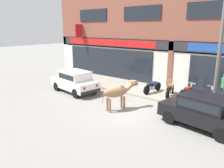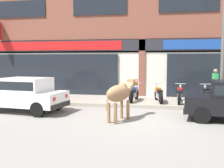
{
  "view_description": "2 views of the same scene",
  "coord_description": "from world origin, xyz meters",
  "px_view_note": "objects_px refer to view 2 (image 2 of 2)",
  "views": [
    {
      "loc": [
        6.33,
        -8.93,
        4.24
      ],
      "look_at": [
        -1.74,
        1.0,
        0.94
      ],
      "focal_mm": 35.0,
      "sensor_mm": 36.0,
      "label": 1
    },
    {
      "loc": [
        1.15,
        -9.58,
        2.22
      ],
      "look_at": [
        -0.9,
        1.0,
        1.22
      ],
      "focal_mm": 42.0,
      "sensor_mm": 36.0,
      "label": 2
    }
  ],
  "objects_px": {
    "car_1": "(25,93)",
    "pedestrian": "(215,81)",
    "motorcycle_2": "(180,95)",
    "motorcycle_3": "(207,95)",
    "cow": "(120,93)",
    "utility_pole": "(224,35)",
    "motorcycle_1": "(158,94)",
    "motorcycle_0": "(134,93)"
  },
  "relations": [
    {
      "from": "pedestrian",
      "to": "utility_pole",
      "type": "relative_size",
      "value": 0.26
    },
    {
      "from": "motorcycle_3",
      "to": "pedestrian",
      "type": "relative_size",
      "value": 1.13
    },
    {
      "from": "motorcycle_0",
      "to": "motorcycle_2",
      "type": "bearing_deg",
      "value": -0.96
    },
    {
      "from": "utility_pole",
      "to": "motorcycle_2",
      "type": "bearing_deg",
      "value": 155.44
    },
    {
      "from": "cow",
      "to": "motorcycle_2",
      "type": "bearing_deg",
      "value": 56.54
    },
    {
      "from": "pedestrian",
      "to": "motorcycle_2",
      "type": "bearing_deg",
      "value": -151.5
    },
    {
      "from": "car_1",
      "to": "pedestrian",
      "type": "distance_m",
      "value": 9.14
    },
    {
      "from": "motorcycle_1",
      "to": "motorcycle_3",
      "type": "xyz_separation_m",
      "value": [
        2.26,
        -0.03,
        0.0
      ]
    },
    {
      "from": "cow",
      "to": "motorcycle_1",
      "type": "distance_m",
      "value": 3.85
    },
    {
      "from": "cow",
      "to": "motorcycle_0",
      "type": "distance_m",
      "value": 3.6
    },
    {
      "from": "motorcycle_3",
      "to": "pedestrian",
      "type": "xyz_separation_m",
      "value": [
        0.52,
        0.94,
        0.6
      ]
    },
    {
      "from": "motorcycle_3",
      "to": "pedestrian",
      "type": "height_order",
      "value": "pedestrian"
    },
    {
      "from": "motorcycle_0",
      "to": "motorcycle_3",
      "type": "relative_size",
      "value": 1.0
    },
    {
      "from": "motorcycle_1",
      "to": "motorcycle_2",
      "type": "bearing_deg",
      "value": -3.0
    },
    {
      "from": "cow",
      "to": "motorcycle_0",
      "type": "relative_size",
      "value": 1.12
    },
    {
      "from": "motorcycle_3",
      "to": "pedestrian",
      "type": "bearing_deg",
      "value": 61.11
    },
    {
      "from": "motorcycle_3",
      "to": "utility_pole",
      "type": "relative_size",
      "value": 0.29
    },
    {
      "from": "motorcycle_2",
      "to": "motorcycle_3",
      "type": "bearing_deg",
      "value": 1.17
    },
    {
      "from": "car_1",
      "to": "pedestrian",
      "type": "height_order",
      "value": "pedestrian"
    },
    {
      "from": "motorcycle_1",
      "to": "car_1",
      "type": "bearing_deg",
      "value": -153.41
    },
    {
      "from": "motorcycle_0",
      "to": "pedestrian",
      "type": "distance_m",
      "value": 4.14
    },
    {
      "from": "car_1",
      "to": "motorcycle_1",
      "type": "xyz_separation_m",
      "value": [
        5.57,
        2.79,
        -0.26
      ]
    },
    {
      "from": "motorcycle_2",
      "to": "motorcycle_1",
      "type": "bearing_deg",
      "value": 177.0
    },
    {
      "from": "cow",
      "to": "car_1",
      "type": "bearing_deg",
      "value": 169.33
    },
    {
      "from": "motorcycle_1",
      "to": "motorcycle_2",
      "type": "height_order",
      "value": "same"
    },
    {
      "from": "pedestrian",
      "to": "utility_pole",
      "type": "bearing_deg",
      "value": -91.69
    },
    {
      "from": "motorcycle_0",
      "to": "motorcycle_2",
      "type": "relative_size",
      "value": 1.0
    },
    {
      "from": "car_1",
      "to": "motorcycle_1",
      "type": "distance_m",
      "value": 6.23
    },
    {
      "from": "car_1",
      "to": "motorcycle_0",
      "type": "distance_m",
      "value": 5.17
    },
    {
      "from": "cow",
      "to": "car_1",
      "type": "distance_m",
      "value": 4.32
    },
    {
      "from": "car_1",
      "to": "motorcycle_1",
      "type": "height_order",
      "value": "car_1"
    },
    {
      "from": "utility_pole",
      "to": "pedestrian",
      "type": "bearing_deg",
      "value": 88.31
    },
    {
      "from": "car_1",
      "to": "motorcycle_2",
      "type": "relative_size",
      "value": 2.07
    },
    {
      "from": "car_1",
      "to": "utility_pole",
      "type": "relative_size",
      "value": 0.6
    },
    {
      "from": "pedestrian",
      "to": "cow",
      "type": "bearing_deg",
      "value": -132.43
    },
    {
      "from": "car_1",
      "to": "motorcycle_1",
      "type": "relative_size",
      "value": 2.09
    },
    {
      "from": "pedestrian",
      "to": "utility_pole",
      "type": "xyz_separation_m",
      "value": [
        -0.05,
        -1.75,
        2.12
      ]
    },
    {
      "from": "utility_pole",
      "to": "motorcycle_1",
      "type": "bearing_deg",
      "value": 162.89
    },
    {
      "from": "motorcycle_3",
      "to": "motorcycle_1",
      "type": "bearing_deg",
      "value": 179.31
    },
    {
      "from": "pedestrian",
      "to": "motorcycle_1",
      "type": "bearing_deg",
      "value": -161.86
    },
    {
      "from": "car_1",
      "to": "motorcycle_2",
      "type": "height_order",
      "value": "car_1"
    },
    {
      "from": "motorcycle_2",
      "to": "motorcycle_3",
      "type": "height_order",
      "value": "same"
    }
  ]
}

